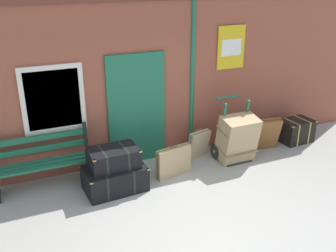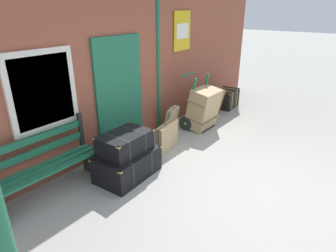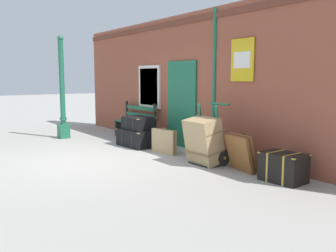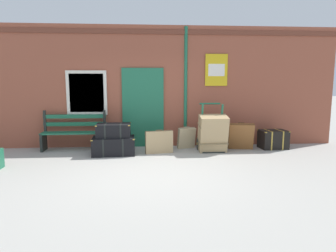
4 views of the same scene
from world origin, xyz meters
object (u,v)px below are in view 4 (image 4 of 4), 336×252
object	(u,v)px
steamer_trunk_middle	(114,130)
suitcase_cream	(186,138)
corner_trunk	(273,139)
suitcase_beige	(159,142)
suitcase_umber	(241,136)
platform_bench	(74,133)
porters_trolley	(211,140)
large_brown_trunk	(213,133)
steamer_trunk_base	(114,146)

from	to	relation	value
steamer_trunk_middle	suitcase_cream	xyz separation A→B (m)	(1.84, 0.47, -0.30)
suitcase_cream	corner_trunk	world-z (taller)	suitcase_cream
suitcase_beige	suitcase_umber	world-z (taller)	suitcase_umber
suitcase_beige	suitcase_umber	size ratio (longest dim) A/B	0.98
platform_bench	suitcase_umber	bearing A→B (deg)	-3.95
porters_trolley	large_brown_trunk	size ratio (longest dim) A/B	1.27
porters_trolley	suitcase_umber	size ratio (longest dim) A/B	1.71
suitcase_beige	corner_trunk	size ratio (longest dim) A/B	0.96
platform_bench	suitcase_beige	xyz separation A→B (m)	(2.16, -0.53, -0.17)
large_brown_trunk	suitcase_beige	bearing A→B (deg)	-178.87
steamer_trunk_middle	suitcase_cream	bearing A→B (deg)	14.43
steamer_trunk_middle	corner_trunk	world-z (taller)	steamer_trunk_middle
porters_trolley	platform_bench	bearing A→B (deg)	174.56
platform_bench	suitcase_umber	xyz separation A→B (m)	(4.29, -0.30, -0.10)
steamer_trunk_base	suitcase_cream	bearing A→B (deg)	15.28
porters_trolley	large_brown_trunk	bearing A→B (deg)	-90.00
steamer_trunk_base	suitcase_umber	distance (m)	3.25
steamer_trunk_middle	corner_trunk	distance (m)	4.14
suitcase_cream	suitcase_umber	bearing A→B (deg)	-9.14
large_brown_trunk	suitcase_umber	world-z (taller)	large_brown_trunk
porters_trolley	suitcase_umber	bearing A→B (deg)	2.69
steamer_trunk_middle	suitcase_beige	bearing A→B (deg)	0.64
steamer_trunk_middle	corner_trunk	bearing A→B (deg)	4.46
steamer_trunk_middle	suitcase_cream	distance (m)	1.92
steamer_trunk_middle	steamer_trunk_base	bearing A→B (deg)	-100.72
steamer_trunk_middle	suitcase_beige	xyz separation A→B (m)	(1.10, 0.01, -0.31)
platform_bench	corner_trunk	xyz separation A→B (m)	(5.18, -0.22, -0.20)
platform_bench	steamer_trunk_middle	xyz separation A→B (m)	(1.06, -0.55, 0.14)
porters_trolley	suitcase_beige	xyz separation A→B (m)	(-1.34, -0.20, 0.00)
steamer_trunk_middle	suitcase_umber	world-z (taller)	steamer_trunk_middle
suitcase_cream	platform_bench	bearing A→B (deg)	178.57
suitcase_umber	suitcase_cream	world-z (taller)	suitcase_umber
steamer_trunk_base	suitcase_beige	xyz separation A→B (m)	(1.10, 0.04, 0.06)
porters_trolley	steamer_trunk_base	bearing A→B (deg)	-174.32
large_brown_trunk	corner_trunk	distance (m)	1.72
steamer_trunk_middle	porters_trolley	bearing A→B (deg)	4.98
steamer_trunk_base	steamer_trunk_middle	distance (m)	0.37
porters_trolley	suitcase_umber	world-z (taller)	porters_trolley
large_brown_trunk	corner_trunk	world-z (taller)	large_brown_trunk
porters_trolley	corner_trunk	xyz separation A→B (m)	(1.68, 0.11, -0.03)
platform_bench	suitcase_umber	distance (m)	4.30
porters_trolley	suitcase_cream	world-z (taller)	porters_trolley
suitcase_umber	porters_trolley	bearing A→B (deg)	-177.31
suitcase_beige	suitcase_cream	bearing A→B (deg)	31.92
corner_trunk	porters_trolley	bearing A→B (deg)	-176.30
suitcase_cream	corner_trunk	xyz separation A→B (m)	(2.28, -0.15, -0.04)
platform_bench	large_brown_trunk	world-z (taller)	platform_bench
porters_trolley	suitcase_umber	xyz separation A→B (m)	(0.79, 0.04, 0.07)
porters_trolley	large_brown_trunk	world-z (taller)	porters_trolley
large_brown_trunk	steamer_trunk_middle	bearing A→B (deg)	-179.09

